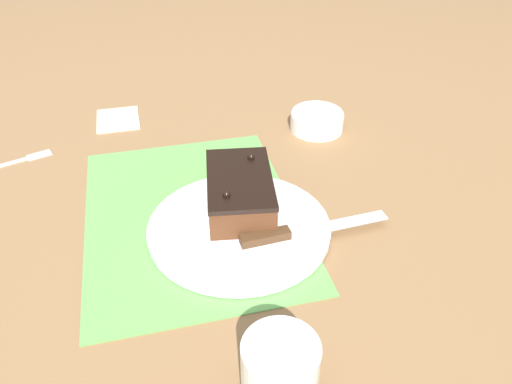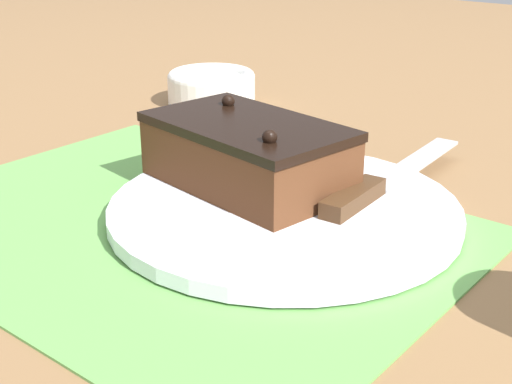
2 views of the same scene
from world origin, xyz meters
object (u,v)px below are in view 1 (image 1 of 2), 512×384
Objects in this scene: chocolate_cake at (240,191)px; drinking_glass at (280,377)px; small_bowl at (317,119)px; dessert_fork at (19,160)px; cake_plate at (239,227)px; serving_knife at (290,233)px.

drinking_glass is at bearing 174.40° from chocolate_cake.
small_bowl is at bearing -42.17° from chocolate_cake.
cake_plate is at bearing 30.25° from dessert_fork.
drinking_glass reaches higher than dessert_fork.
dessert_fork is at bearing 49.79° from cake_plate.
drinking_glass is (-0.34, 0.03, 0.00)m from chocolate_cake.
drinking_glass reaches higher than chocolate_cake.
drinking_glass is at bearing -23.52° from serving_knife.
drinking_glass is at bearing 10.18° from dessert_fork.
serving_knife is at bearing 154.16° from small_bowl.
small_bowl is (0.29, -0.23, 0.01)m from cake_plate.
chocolate_cake reaches higher than cake_plate.
cake_plate is 0.06m from chocolate_cake.
chocolate_cake is at bearing -14.48° from cake_plate.
chocolate_cake is (0.05, -0.01, 0.03)m from cake_plate.
dessert_fork is at bearing -132.63° from serving_knife.
drinking_glass is at bearing 156.62° from small_bowl.
small_bowl is at bearing 68.84° from dessert_fork.
cake_plate is at bearing -4.08° from drinking_glass.
dessert_fork is at bearing 55.52° from chocolate_cake.
cake_plate is 0.08m from serving_knife.
chocolate_cake is at bearing -5.60° from drinking_glass.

